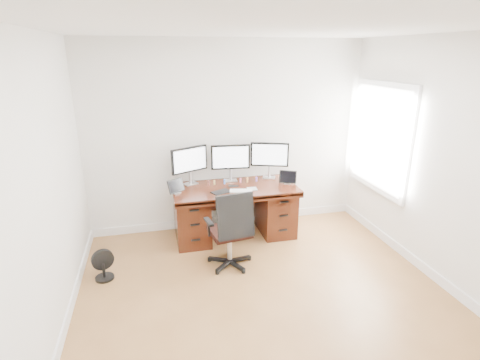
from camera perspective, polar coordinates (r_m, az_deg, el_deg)
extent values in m
plane|color=olive|center=(3.99, 5.41, -20.08)|extent=(4.50, 4.50, 0.00)
cube|color=white|center=(5.40, -1.89, 6.53)|extent=(4.00, 0.10, 2.70)
cube|color=white|center=(4.39, 31.55, 0.78)|extent=(0.10, 4.50, 2.70)
cube|color=white|center=(5.48, 20.58, 6.03)|extent=(0.04, 1.30, 1.50)
cube|color=white|center=(5.47, 20.41, 6.03)|extent=(0.01, 1.15, 1.35)
cube|color=#3F180C|center=(5.16, -0.79, -1.32)|extent=(1.70, 0.80, 0.05)
cube|color=#3F180C|center=(5.23, -7.34, -5.59)|extent=(0.45, 0.70, 0.70)
cube|color=#3F180C|center=(5.48, 5.36, -4.38)|extent=(0.45, 0.70, 0.70)
cube|color=black|center=(5.51, -1.47, -2.47)|extent=(0.74, 0.03, 0.40)
cylinder|color=black|center=(4.77, -1.58, -12.29)|extent=(0.60, 0.60, 0.08)
cylinder|color=silver|center=(4.65, -1.61, -9.90)|extent=(0.06, 0.06, 0.38)
cube|color=black|center=(4.56, -1.63, -7.81)|extent=(0.51, 0.50, 0.07)
cube|color=black|center=(4.27, -0.69, -5.57)|extent=(0.44, 0.11, 0.52)
cube|color=black|center=(4.42, -4.78, -6.36)|extent=(0.09, 0.23, 0.03)
cube|color=black|center=(4.58, 1.37, -5.37)|extent=(0.09, 0.23, 0.03)
cylinder|color=black|center=(4.78, -19.91, -13.82)|extent=(0.21, 0.21, 0.03)
cylinder|color=black|center=(4.72, -20.05, -12.76)|extent=(0.04, 0.04, 0.18)
cylinder|color=black|center=(4.66, -20.23, -11.43)|extent=(0.25, 0.13, 0.25)
cube|color=silver|center=(5.31, -7.55, -0.54)|extent=(0.22, 0.20, 0.01)
cylinder|color=silver|center=(5.28, -7.59, 0.33)|extent=(0.04, 0.04, 0.18)
cube|color=black|center=(5.20, -7.72, 3.10)|extent=(0.51, 0.27, 0.35)
cube|color=white|center=(5.19, -7.60, 3.06)|extent=(0.45, 0.22, 0.30)
cube|color=silver|center=(5.39, -1.43, -0.06)|extent=(0.19, 0.16, 0.01)
cylinder|color=silver|center=(5.37, -1.43, 0.80)|extent=(0.04, 0.04, 0.18)
cube|color=black|center=(5.29, -1.46, 3.53)|extent=(0.55, 0.09, 0.35)
cube|color=white|center=(5.27, -1.43, 3.47)|extent=(0.50, 0.05, 0.30)
cube|color=silver|center=(5.54, 4.45, 0.40)|extent=(0.22, 0.19, 0.01)
cylinder|color=silver|center=(5.51, 4.47, 1.24)|extent=(0.04, 0.04, 0.18)
cube|color=black|center=(5.44, 4.54, 3.90)|extent=(0.53, 0.22, 0.35)
cube|color=white|center=(5.42, 4.53, 3.85)|extent=(0.47, 0.18, 0.30)
cube|color=silver|center=(4.99, -9.68, -1.91)|extent=(0.13, 0.12, 0.01)
cube|color=black|center=(4.96, -9.73, -0.89)|extent=(0.24, 0.19, 0.17)
cube|color=silver|center=(5.31, 7.30, -0.51)|extent=(0.12, 0.11, 0.01)
cube|color=black|center=(5.28, 7.34, 0.45)|extent=(0.25, 0.16, 0.17)
cube|color=white|center=(4.98, 0.15, -1.66)|extent=(0.32, 0.19, 0.01)
cube|color=silver|center=(5.06, 1.86, -1.37)|extent=(0.13, 0.13, 0.01)
cube|color=black|center=(4.95, -2.89, -1.83)|extent=(0.29, 0.24, 0.01)
cube|color=black|center=(5.17, -0.98, -0.91)|extent=(0.14, 0.09, 0.01)
cylinder|color=brown|center=(5.22, -4.82, -0.57)|extent=(0.02, 0.02, 0.05)
sphere|color=brown|center=(5.21, -4.83, -0.22)|extent=(0.03, 0.03, 0.03)
cylinder|color=#D0B865|center=(5.23, -3.93, -0.50)|extent=(0.02, 0.02, 0.05)
sphere|color=#D0B865|center=(5.22, -3.94, -0.15)|extent=(0.03, 0.03, 0.03)
cylinder|color=#477DE3|center=(5.25, -2.37, -0.37)|extent=(0.02, 0.02, 0.05)
sphere|color=#477DE3|center=(5.24, -2.38, -0.02)|extent=(0.03, 0.03, 0.03)
cylinder|color=#EB6389|center=(5.30, 0.08, -0.18)|extent=(0.02, 0.02, 0.05)
sphere|color=#EB6389|center=(5.29, 0.08, 0.17)|extent=(0.03, 0.03, 0.03)
cylinder|color=#E8A24E|center=(5.33, 1.13, -0.10)|extent=(0.02, 0.02, 0.05)
sphere|color=#E8A24E|center=(5.31, 1.13, 0.25)|extent=(0.03, 0.03, 0.03)
cylinder|color=#A35FE5|center=(5.36, 2.52, 0.01)|extent=(0.02, 0.02, 0.05)
sphere|color=#A35FE5|center=(5.35, 2.53, 0.36)|extent=(0.03, 0.03, 0.03)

